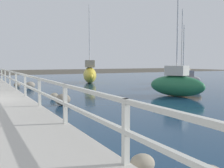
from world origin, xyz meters
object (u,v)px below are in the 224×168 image
object	(u,v)px
sailboat_yellow	(90,74)
sailboat_gray	(181,77)
sailboat_orange	(183,81)
sailboat_green	(176,84)

from	to	relation	value
sailboat_yellow	sailboat_gray	world-z (taller)	sailboat_yellow
sailboat_yellow	sailboat_gray	bearing A→B (deg)	-13.35
sailboat_orange	sailboat_gray	bearing A→B (deg)	58.78
sailboat_gray	sailboat_orange	xyz separation A→B (m)	(-3.22, -3.75, -0.03)
sailboat_gray	sailboat_orange	bearing A→B (deg)	-150.67
sailboat_green	sailboat_gray	xyz separation A→B (m)	(6.81, 7.09, -0.16)
sailboat_gray	sailboat_orange	distance (m)	4.94
sailboat_green	sailboat_orange	world-z (taller)	sailboat_green
sailboat_yellow	sailboat_green	size ratio (longest dim) A/B	0.93
sailboat_green	sailboat_gray	bearing A→B (deg)	24.87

